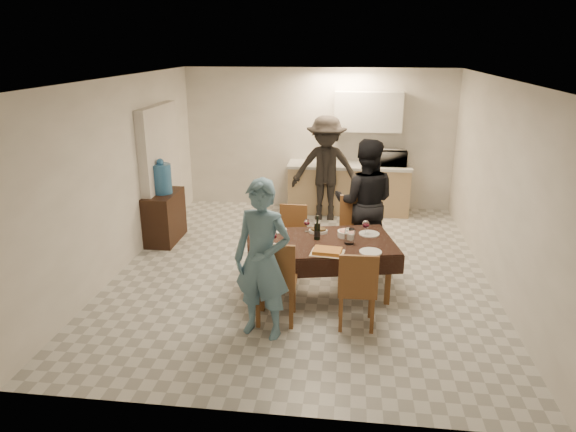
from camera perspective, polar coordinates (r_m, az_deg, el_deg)
name	(u,v)px	position (r m, az deg, el deg)	size (l,w,h in m)	color
floor	(302,269)	(7.26, 1.59, -5.89)	(5.00, 6.00, 0.02)	beige
ceiling	(304,78)	(6.61, 1.80, 15.05)	(5.00, 6.00, 0.02)	white
wall_back	(318,139)	(9.75, 3.36, 8.51)	(5.00, 0.02, 2.60)	silver
wall_front	(267,276)	(4.01, -2.37, -6.73)	(5.00, 0.02, 2.60)	silver
wall_left	(123,174)	(7.47, -17.84, 4.48)	(0.02, 6.00, 2.60)	silver
wall_right	(499,185)	(7.05, 22.38, 3.16)	(0.02, 6.00, 2.60)	silver
stub_partition	(161,171)	(8.57, -13.93, 4.86)	(0.15, 1.40, 2.10)	beige
kitchen_base_cabinet	(348,189)	(9.61, 6.72, 2.94)	(2.20, 0.60, 0.86)	tan
kitchen_worktop	(349,166)	(9.50, 6.82, 5.59)	(2.24, 0.64, 0.05)	#BABAB5
upper_cabinet	(368,112)	(9.47, 8.90, 11.40)	(1.20, 0.34, 0.70)	silver
dining_table	(321,243)	(6.37, 3.65, -3.04)	(1.97, 1.41, 0.70)	black
chair_near_left	(275,274)	(5.66, -1.47, -6.48)	(0.47, 0.47, 0.54)	brown
chair_near_right	(357,282)	(5.64, 7.71, -7.33)	(0.43, 0.43, 0.50)	brown
chair_far_left	(291,233)	(7.07, 0.32, -1.93)	(0.41, 0.41, 0.47)	brown
chair_far_right	(357,230)	(6.99, 7.66, -1.54)	(0.49, 0.49, 0.55)	brown
console	(165,217)	(8.37, -13.54, -0.10)	(0.43, 0.85, 0.79)	black
water_jug	(162,179)	(8.20, -13.87, 4.04)	(0.31, 0.31, 0.46)	teal
wine_bottle	(317,228)	(6.35, 3.26, -1.29)	(0.08, 0.08, 0.31)	black
water_pitcher	(349,236)	(6.27, 6.85, -2.27)	(0.12, 0.12, 0.19)	white
savoury_tart	(327,251)	(5.99, 4.40, -3.92)	(0.38, 0.29, 0.05)	#B37834
salad_bowl	(345,234)	(6.50, 6.40, -1.98)	(0.20, 0.20, 0.08)	silver
mushroom_dish	(318,231)	(6.61, 3.38, -1.71)	(0.22, 0.22, 0.04)	silver
wine_glass_a	(274,239)	(6.14, -1.60, -2.54)	(0.09, 0.09, 0.20)	white
wine_glass_b	(366,228)	(6.55, 8.62, -1.32)	(0.09, 0.09, 0.21)	white
wine_glass_c	(307,225)	(6.62, 2.11, -1.04)	(0.08, 0.08, 0.18)	white
plate_near_left	(269,247)	(6.14, -2.12, -3.48)	(0.27, 0.27, 0.02)	silver
plate_near_right	(371,252)	(6.07, 9.16, -3.96)	(0.26, 0.26, 0.02)	silver
plate_far_left	(276,230)	(6.69, -1.32, -1.55)	(0.27, 0.27, 0.02)	silver
plate_far_right	(369,234)	(6.63, 9.00, -1.97)	(0.26, 0.26, 0.02)	silver
microwave	(392,158)	(9.49, 11.51, 6.36)	(0.51, 0.34, 0.28)	silver
person_near	(262,260)	(5.38, -2.87, -4.91)	(0.63, 0.41, 1.73)	slate
person_far	(365,202)	(7.28, 8.53, 1.53)	(0.87, 0.68, 1.79)	black
person_kitchen	(326,169)	(9.06, 4.22, 5.27)	(1.19, 0.69, 1.85)	black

